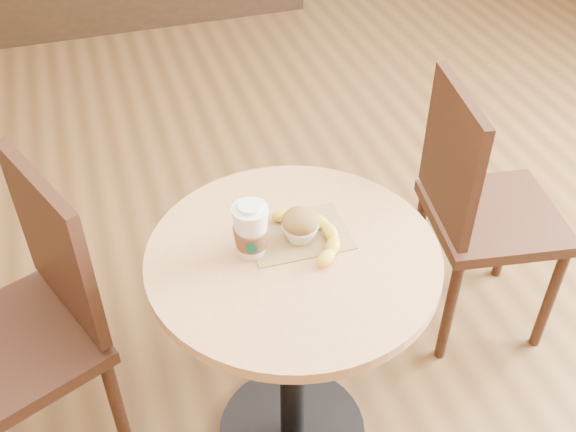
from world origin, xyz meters
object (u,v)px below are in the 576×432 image
at_px(coffee_cup, 251,232).
at_px(muffin, 300,225).
at_px(chair_left, 29,324).
at_px(chair_right, 477,206).
at_px(cafe_table, 293,316).
at_px(banana, 313,234).

relative_size(coffee_cup, muffin, 1.57).
relative_size(chair_left, chair_right, 1.02).
relative_size(cafe_table, coffee_cup, 5.32).
bearing_deg(chair_left, coffee_cup, 50.80).
height_order(chair_left, banana, chair_left).
relative_size(cafe_table, chair_right, 0.83).
bearing_deg(cafe_table, coffee_cup, 160.62).
xyz_separation_m(cafe_table, banana, (0.06, 0.03, 0.24)).
bearing_deg(chair_right, cafe_table, 120.85).
distance_m(coffee_cup, muffin, 0.12).
xyz_separation_m(cafe_table, chair_left, (-0.65, 0.20, -0.02)).
xyz_separation_m(chair_right, banana, (-0.64, -0.25, 0.27)).
distance_m(chair_right, coffee_cup, 0.89).
bearing_deg(muffin, chair_left, 166.98).
height_order(chair_right, banana, chair_right).
bearing_deg(muffin, banana, -31.11).
xyz_separation_m(cafe_table, muffin, (0.03, 0.04, 0.26)).
xyz_separation_m(chair_left, banana, (0.70, -0.17, 0.26)).
bearing_deg(cafe_table, banana, 25.37).
height_order(cafe_table, muffin, muffin).
xyz_separation_m(chair_left, muffin, (0.68, -0.16, 0.28)).
bearing_deg(muffin, chair_right, 19.37).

